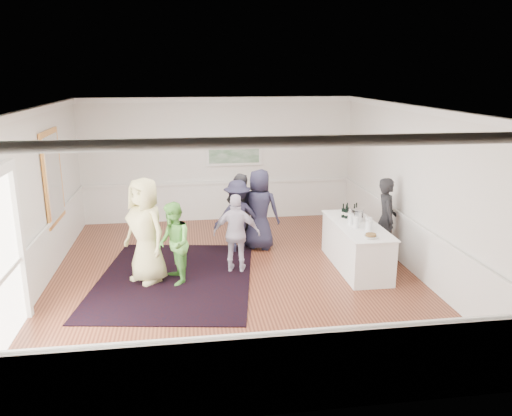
{
  "coord_description": "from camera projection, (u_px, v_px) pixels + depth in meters",
  "views": [
    {
      "loc": [
        -0.85,
        -8.82,
        3.8
      ],
      "look_at": [
        0.44,
        0.2,
        1.31
      ],
      "focal_mm": 35.0,
      "sensor_mm": 36.0,
      "label": 1
    }
  ],
  "objects": [
    {
      "name": "guest_dark_b",
      "position": [
        240.0,
        210.0,
        11.04
      ],
      "size": [
        0.7,
        0.55,
        1.68
      ],
      "primitive_type": "imported",
      "rotation": [
        0.0,
        0.0,
        3.41
      ],
      "color": "black",
      "rests_on": "floor"
    },
    {
      "name": "guest_dark_a",
      "position": [
        237.0,
        216.0,
        10.78
      ],
      "size": [
        1.06,
        0.66,
        1.58
      ],
      "primitive_type": "imported",
      "rotation": [
        0.0,
        0.0,
        3.22
      ],
      "color": "#222036",
      "rests_on": "floor"
    },
    {
      "name": "wall_right",
      "position": [
        415.0,
        190.0,
        9.59
      ],
      "size": [
        0.02,
        8.0,
        3.2
      ],
      "primitive_type": "cube",
      "color": "white",
      "rests_on": "floor"
    },
    {
      "name": "juice_pitchers",
      "position": [
        361.0,
        222.0,
        9.54
      ],
      "size": [
        0.37,
        0.61,
        0.24
      ],
      "color": "#73AB3D",
      "rests_on": "serving_table"
    },
    {
      "name": "ceiling",
      "position": [
        233.0,
        108.0,
        8.69
      ],
      "size": [
        7.0,
        8.0,
        0.02
      ],
      "primitive_type": "cube",
      "color": "white",
      "rests_on": "wall_back"
    },
    {
      "name": "guest_green",
      "position": [
        174.0,
        244.0,
        9.12
      ],
      "size": [
        0.72,
        0.85,
        1.53
      ],
      "primitive_type": "imported",
      "rotation": [
        0.0,
        0.0,
        -1.37
      ],
      "color": "#60B448",
      "rests_on": "floor"
    },
    {
      "name": "landscape_painting",
      "position": [
        234.0,
        153.0,
        12.89
      ],
      "size": [
        1.44,
        0.06,
        0.66
      ],
      "color": "white",
      "rests_on": "wall_back"
    },
    {
      "name": "wall_front",
      "position": [
        271.0,
        286.0,
        5.3
      ],
      "size": [
        7.0,
        0.02,
        3.2
      ],
      "primitive_type": "cube",
      "color": "white",
      "rests_on": "floor"
    },
    {
      "name": "ice_bucket",
      "position": [
        357.0,
        215.0,
        10.02
      ],
      "size": [
        0.26,
        0.26,
        0.25
      ],
      "primitive_type": "cylinder",
      "color": "silver",
      "rests_on": "serving_table"
    },
    {
      "name": "wall_left",
      "position": [
        33.0,
        203.0,
        8.64
      ],
      "size": [
        0.02,
        8.0,
        3.2
      ],
      "primitive_type": "cube",
      "color": "white",
      "rests_on": "floor"
    },
    {
      "name": "floor",
      "position": [
        235.0,
        278.0,
        9.54
      ],
      "size": [
        8.0,
        8.0,
        0.0
      ],
      "primitive_type": "plane",
      "color": "brown",
      "rests_on": "ground"
    },
    {
      "name": "bartender",
      "position": [
        386.0,
        219.0,
        10.27
      ],
      "size": [
        0.52,
        0.7,
        1.74
      ],
      "primitive_type": "imported",
      "rotation": [
        0.0,
        0.0,
        1.39
      ],
      "color": "black",
      "rests_on": "floor"
    },
    {
      "name": "guest_lilac",
      "position": [
        237.0,
        233.0,
        9.66
      ],
      "size": [
        0.97,
        0.56,
        1.56
      ],
      "primitive_type": "imported",
      "rotation": [
        0.0,
        0.0,
        2.93
      ],
      "color": "silver",
      "rests_on": "floor"
    },
    {
      "name": "serving_table",
      "position": [
        356.0,
        246.0,
        9.94
      ],
      "size": [
        0.85,
        2.22,
        0.9
      ],
      "color": "white",
      "rests_on": "floor"
    },
    {
      "name": "area_rug",
      "position": [
        175.0,
        278.0,
        9.49
      ],
      "size": [
        3.39,
        4.13,
        0.02
      ],
      "primitive_type": "cube",
      "rotation": [
        0.0,
        0.0,
        -0.16
      ],
      "color": "black",
      "rests_on": "floor"
    },
    {
      "name": "wainscoting",
      "position": [
        234.0,
        253.0,
        9.41
      ],
      "size": [
        7.0,
        8.0,
        1.0
      ],
      "primitive_type": null,
      "color": "white",
      "rests_on": "floor"
    },
    {
      "name": "guest_tan",
      "position": [
        145.0,
        231.0,
        9.15
      ],
      "size": [
        1.12,
        1.14,
        1.98
      ],
      "primitive_type": "imported",
      "rotation": [
        0.0,
        0.0,
        -0.83
      ],
      "color": "#C7BD7C",
      "rests_on": "floor"
    },
    {
      "name": "wine_bottles",
      "position": [
        349.0,
        210.0,
        10.25
      ],
      "size": [
        0.36,
        0.19,
        0.31
      ],
      "color": "black",
      "rests_on": "serving_table"
    },
    {
      "name": "nut_bowl",
      "position": [
        371.0,
        236.0,
        9.01
      ],
      "size": [
        0.25,
        0.25,
        0.08
      ],
      "color": "white",
      "rests_on": "serving_table"
    },
    {
      "name": "guest_navy",
      "position": [
        259.0,
        210.0,
        10.91
      ],
      "size": [
        1.03,
        0.88,
        1.79
      ],
      "primitive_type": "imported",
      "rotation": [
        0.0,
        0.0,
        2.71
      ],
      "color": "#222036",
      "rests_on": "floor"
    },
    {
      "name": "wall_back",
      "position": [
        218.0,
        160.0,
        12.93
      ],
      "size": [
        7.0,
        0.02,
        3.2
      ],
      "primitive_type": "cube",
      "color": "white",
      "rests_on": "floor"
    },
    {
      "name": "mirror",
      "position": [
        53.0,
        177.0,
        9.83
      ],
      "size": [
        0.05,
        1.25,
        1.85
      ],
      "color": "#F1A247",
      "rests_on": "wall_left"
    }
  ]
}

